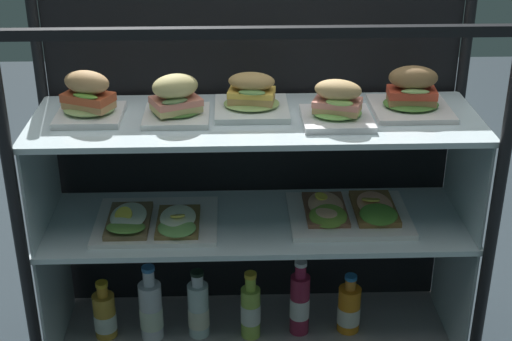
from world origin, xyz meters
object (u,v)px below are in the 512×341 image
object	(u,v)px
plated_roll_sandwich_near_right_corner	(412,95)
juice_bottle_front_second	(251,310)
plated_roll_sandwich_near_left_corner	(252,98)
plated_roll_sandwich_mid_left	(337,106)
open_sandwich_tray_mid_right	(350,212)
juice_bottle_back_right	(151,310)
plated_roll_sandwich_center	(176,100)
juice_bottle_back_center	(105,315)
plated_roll_sandwich_far_left	(88,100)
juice_bottle_tucked_behind	(198,309)
open_sandwich_tray_far_right	(153,221)
juice_bottle_back_left	(300,303)
juice_bottle_front_fourth	(349,309)

from	to	relation	value
plated_roll_sandwich_near_right_corner	juice_bottle_front_second	size ratio (longest dim) A/B	0.94
plated_roll_sandwich_near_left_corner	plated_roll_sandwich_mid_left	distance (m)	0.24
plated_roll_sandwich_near_left_corner	open_sandwich_tray_mid_right	size ratio (longest dim) A/B	0.58
open_sandwich_tray_mid_right	juice_bottle_back_right	size ratio (longest dim) A/B	1.38
plated_roll_sandwich_center	juice_bottle_back_center	xyz separation A→B (m)	(-0.25, 0.01, -0.69)
plated_roll_sandwich_mid_left	juice_bottle_back_center	world-z (taller)	plated_roll_sandwich_mid_left
open_sandwich_tray_mid_right	juice_bottle_back_center	xyz separation A→B (m)	(-0.72, 0.00, -0.34)
juice_bottle_back_right	juice_bottle_back_center	bearing A→B (deg)	176.49
juice_bottle_back_center	plated_roll_sandwich_far_left	bearing A→B (deg)	-0.71
juice_bottle_tucked_behind	open_sandwich_tray_far_right	bearing A→B (deg)	-162.95
juice_bottle_back_left	open_sandwich_tray_mid_right	bearing A→B (deg)	-1.15
open_sandwich_tray_mid_right	plated_roll_sandwich_far_left	bearing A→B (deg)	179.62
plated_roll_sandwich_mid_left	juice_bottle_front_fourth	world-z (taller)	plated_roll_sandwich_mid_left
plated_roll_sandwich_near_right_corner	juice_bottle_front_second	world-z (taller)	plated_roll_sandwich_near_right_corner
juice_bottle_front_fourth	open_sandwich_tray_mid_right	bearing A→B (deg)	-157.59
juice_bottle_back_center	juice_bottle_back_left	xyz separation A→B (m)	(0.59, -0.00, 0.03)
plated_roll_sandwich_center	juice_bottle_back_center	distance (m)	0.73
juice_bottle_back_right	juice_bottle_front_fourth	world-z (taller)	juice_bottle_back_right
open_sandwich_tray_mid_right	plated_roll_sandwich_mid_left	bearing A→B (deg)	-143.51
open_sandwich_tray_far_right	juice_bottle_back_right	size ratio (longest dim) A/B	1.38
juice_bottle_back_center	open_sandwich_tray_mid_right	bearing A→B (deg)	-0.38
plated_roll_sandwich_center	plated_roll_sandwich_near_left_corner	distance (m)	0.20
plated_roll_sandwich_mid_left	open_sandwich_tray_mid_right	world-z (taller)	plated_roll_sandwich_mid_left
plated_roll_sandwich_mid_left	open_sandwich_tray_mid_right	xyz separation A→B (m)	(0.06, 0.04, -0.33)
plated_roll_sandwich_near_right_corner	open_sandwich_tray_far_right	bearing A→B (deg)	-175.08
plated_roll_sandwich_center	juice_bottle_front_second	distance (m)	0.70
plated_roll_sandwich_center	juice_bottle_tucked_behind	size ratio (longest dim) A/B	0.77
open_sandwich_tray_mid_right	plated_roll_sandwich_center	bearing A→B (deg)	-179.64
open_sandwich_tray_mid_right	juice_bottle_back_right	distance (m)	0.66
plated_roll_sandwich_near_left_corner	plated_roll_sandwich_center	bearing A→B (deg)	-167.86
juice_bottle_back_right	juice_bottle_front_second	size ratio (longest dim) A/B	1.11
juice_bottle_back_center	juice_bottle_front_fourth	distance (m)	0.74
plated_roll_sandwich_near_left_corner	juice_bottle_back_left	distance (m)	0.66
plated_roll_sandwich_far_left	juice_bottle_tucked_behind	bearing A→B (deg)	-0.75
juice_bottle_back_left	open_sandwich_tray_far_right	bearing A→B (deg)	-175.06
plated_roll_sandwich_far_left	juice_bottle_front_second	world-z (taller)	plated_roll_sandwich_far_left
plated_roll_sandwich_near_left_corner	juice_bottle_tucked_behind	size ratio (longest dim) A/B	0.89
plated_roll_sandwich_mid_left	juice_bottle_back_right	xyz separation A→B (m)	(-0.52, 0.04, -0.66)
juice_bottle_back_right	open_sandwich_tray_mid_right	bearing A→B (deg)	0.37
plated_roll_sandwich_near_right_corner	juice_bottle_back_center	size ratio (longest dim) A/B	1.10
plated_roll_sandwich_near_left_corner	juice_bottle_back_center	size ratio (longest dim) A/B	1.05
plated_roll_sandwich_mid_left	juice_bottle_tucked_behind	size ratio (longest dim) A/B	0.82
juice_bottle_front_fourth	plated_roll_sandwich_center	bearing A→B (deg)	-178.83
juice_bottle_front_fourth	juice_bottle_tucked_behind	bearing A→B (deg)	-179.26
open_sandwich_tray_mid_right	juice_bottle_back_left	world-z (taller)	open_sandwich_tray_mid_right
juice_bottle_back_left	juice_bottle_front_fourth	size ratio (longest dim) A/B	1.28
open_sandwich_tray_far_right	juice_bottle_tucked_behind	world-z (taller)	open_sandwich_tray_far_right
juice_bottle_back_right	juice_bottle_front_second	world-z (taller)	juice_bottle_back_right
plated_roll_sandwich_near_right_corner	juice_bottle_tucked_behind	bearing A→B (deg)	-177.48
plated_roll_sandwich_near_right_corner	open_sandwich_tray_far_right	xyz separation A→B (m)	(-0.71, -0.06, -0.34)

